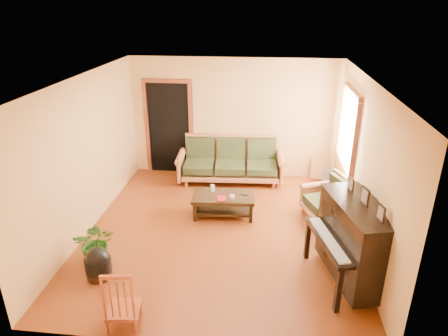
# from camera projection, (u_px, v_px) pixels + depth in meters

# --- Properties ---
(floor) EXTENTS (5.00, 5.00, 0.00)m
(floor) POSITION_uv_depth(u_px,v_px,m) (220.00, 231.00, 6.90)
(floor) COLOR #5F260C
(floor) RESTS_ON ground
(doorway) EXTENTS (1.08, 0.16, 2.05)m
(doorway) POSITION_uv_depth(u_px,v_px,m) (169.00, 129.00, 8.91)
(doorway) COLOR black
(doorway) RESTS_ON floor
(window) EXTENTS (0.12, 1.36, 1.46)m
(window) POSITION_uv_depth(u_px,v_px,m) (349.00, 130.00, 7.27)
(window) COLOR white
(window) RESTS_ON right_wall
(sofa) EXTENTS (2.30, 1.08, 0.96)m
(sofa) POSITION_uv_depth(u_px,v_px,m) (230.00, 161.00, 8.60)
(sofa) COLOR #A9673E
(sofa) RESTS_ON floor
(coffee_table) EXTENTS (1.16, 0.68, 0.41)m
(coffee_table) POSITION_uv_depth(u_px,v_px,m) (223.00, 205.00, 7.33)
(coffee_table) COLOR black
(coffee_table) RESTS_ON floor
(armchair) EXTENTS (1.02, 1.04, 0.81)m
(armchair) POSITION_uv_depth(u_px,v_px,m) (326.00, 198.00, 7.16)
(armchair) COLOR #A9673E
(armchair) RESTS_ON floor
(piano) EXTENTS (1.12, 1.52, 1.21)m
(piano) POSITION_uv_depth(u_px,v_px,m) (355.00, 243.00, 5.48)
(piano) COLOR black
(piano) RESTS_ON floor
(footstool) EXTENTS (0.44, 0.44, 0.36)m
(footstool) POSITION_uv_depth(u_px,v_px,m) (99.00, 267.00, 5.68)
(footstool) COLOR black
(footstool) RESTS_ON floor
(red_chair) EXTENTS (0.44, 0.47, 0.84)m
(red_chair) POSITION_uv_depth(u_px,v_px,m) (122.00, 295.00, 4.78)
(red_chair) COLOR #9A3B1C
(red_chair) RESTS_ON floor
(leaning_frame) EXTENTS (0.41, 0.16, 0.53)m
(leaning_frame) POSITION_uv_depth(u_px,v_px,m) (320.00, 169.00, 8.75)
(leaning_frame) COLOR gold
(leaning_frame) RESTS_ON floor
(ceramic_crock) EXTENTS (0.28, 0.28, 0.27)m
(ceramic_crock) POSITION_uv_depth(u_px,v_px,m) (327.00, 175.00, 8.75)
(ceramic_crock) COLOR #344F9E
(ceramic_crock) RESTS_ON floor
(potted_plant) EXTENTS (0.70, 0.64, 0.66)m
(potted_plant) POSITION_uv_depth(u_px,v_px,m) (96.00, 243.00, 5.97)
(potted_plant) COLOR #235719
(potted_plant) RESTS_ON floor
(book) EXTENTS (0.21, 0.25, 0.02)m
(book) POSITION_uv_depth(u_px,v_px,m) (217.00, 199.00, 7.09)
(book) COLOR maroon
(book) RESTS_ON coffee_table
(candle) EXTENTS (0.09, 0.09, 0.13)m
(candle) POSITION_uv_depth(u_px,v_px,m) (212.00, 188.00, 7.38)
(candle) COLOR white
(candle) RESTS_ON coffee_table
(glass_jar) EXTENTS (0.10, 0.10, 0.06)m
(glass_jar) POSITION_uv_depth(u_px,v_px,m) (232.00, 197.00, 7.13)
(glass_jar) COLOR white
(glass_jar) RESTS_ON coffee_table
(remote) EXTENTS (0.15, 0.08, 0.01)m
(remote) POSITION_uv_depth(u_px,v_px,m) (244.00, 195.00, 7.25)
(remote) COLOR black
(remote) RESTS_ON coffee_table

